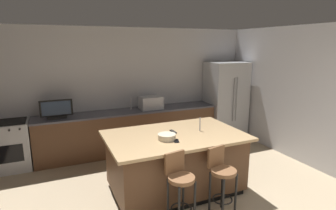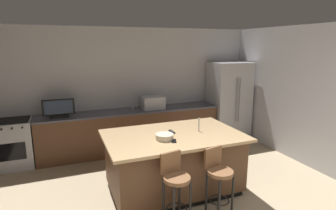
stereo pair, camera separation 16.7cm
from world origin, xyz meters
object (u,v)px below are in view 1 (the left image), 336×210
range_oven (9,146)px  bar_stool_right (222,176)px  tv_monitor (56,110)px  refrigerator (225,100)px  microwave (151,103)px  cell_phone (176,141)px  tv_remote (173,132)px  kitchen_island (175,162)px  fruit_bowl (167,137)px  bar_stool_left (180,183)px

range_oven → bar_stool_right: bearing=-44.2°
bar_stool_right → tv_monitor: bearing=113.6°
refrigerator → microwave: bearing=178.4°
cell_phone → tv_remote: bearing=91.0°
kitchen_island → tv_remote: 0.48m
bar_stool_right → kitchen_island: bearing=98.0°
fruit_bowl → refrigerator: bearing=39.5°
bar_stool_left → fruit_bowl: 0.76m
refrigerator → bar_stool_right: 3.32m
bar_stool_right → fruit_bowl: bearing=115.6°
refrigerator → bar_stool_left: size_ratio=1.95×
tv_monitor → kitchen_island: bearing=-48.6°
range_oven → microwave: (2.80, 0.00, 0.58)m
fruit_bowl → tv_remote: (0.22, 0.27, -0.03)m
bar_stool_left → bar_stool_right: (0.62, -0.02, -0.01)m
fruit_bowl → range_oven: bearing=138.0°
kitchen_island → refrigerator: size_ratio=1.12×
microwave → tv_remote: microwave is taller
cell_phone → bar_stool_left: bearing=-91.1°
tv_monitor → bar_stool_right: size_ratio=0.63×
fruit_bowl → cell_phone: size_ratio=1.75×
tv_remote → cell_phone: bearing=-111.1°
microwave → bar_stool_right: (0.01, -2.73, -0.48)m
tv_monitor → refrigerator: bearing=-0.0°
tv_monitor → fruit_bowl: (1.43, -2.02, -0.09)m
bar_stool_right → fruit_bowl: (-0.52, 0.66, 0.41)m
fruit_bowl → tv_remote: bearing=50.0°
tv_monitor → cell_phone: 2.63m
microwave → cell_phone: size_ratio=3.20×
bar_stool_left → bar_stool_right: bearing=-12.1°
kitchen_island → refrigerator: (2.23, 1.85, 0.46)m
refrigerator → cell_phone: bearing=-137.7°
bar_stool_right → tv_remote: tv_remote is taller
refrigerator → tv_remote: bearing=-141.7°
kitchen_island → cell_phone: cell_phone is taller
refrigerator → range_oven: bearing=179.4°
kitchen_island → tv_remote: tv_remote is taller
range_oven → tv_remote: size_ratio=5.44×
bar_stool_left → tv_remote: (0.32, 0.91, 0.37)m
bar_stool_left → fruit_bowl: (0.10, 0.64, 0.40)m
fruit_bowl → tv_remote: 0.35m
range_oven → cell_phone: cell_phone is taller
fruit_bowl → tv_remote: fruit_bowl is taller
kitchen_island → cell_phone: size_ratio=14.04×
refrigerator → tv_remote: 2.83m
range_oven → fruit_bowl: size_ratio=3.52×
microwave → refrigerator: bearing=-1.6°
microwave → fruit_bowl: bearing=-103.7°
fruit_bowl → cell_phone: fruit_bowl is taller
microwave → bar_stool_left: microwave is taller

